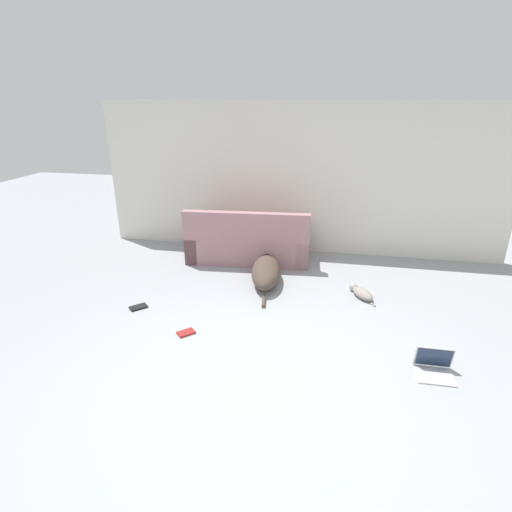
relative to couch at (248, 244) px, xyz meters
name	(u,v)px	position (x,y,z in m)	size (l,w,h in m)	color
ground_plane	(255,389)	(0.73, -3.13, -0.29)	(20.00, 20.00, 0.00)	#999EA3
wall_back	(299,180)	(0.73, 0.64, 0.97)	(6.81, 0.06, 2.51)	silver
couch	(248,244)	(0.00, 0.00, 0.00)	(2.04, 0.95, 0.90)	#A3757A
dog	(266,269)	(0.42, -0.71, -0.12)	(0.55, 1.56, 0.33)	#4C3D33
cat	(361,293)	(1.79, -1.01, -0.23)	(0.37, 0.52, 0.12)	gray
laptop_open	(434,365)	(2.42, -2.54, -0.21)	(0.36, 0.31, 0.26)	#B7B7BC
book_red	(186,333)	(-0.23, -2.35, -0.28)	(0.22, 0.22, 0.02)	maroon
book_black	(138,307)	(-1.05, -1.90, -0.28)	(0.24, 0.24, 0.02)	black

